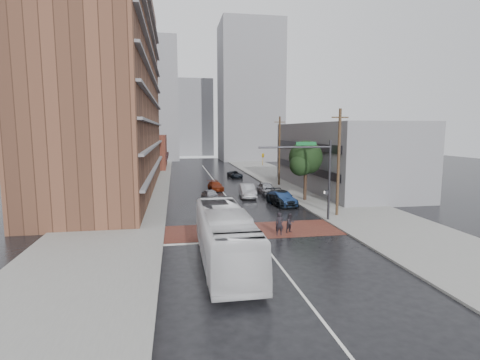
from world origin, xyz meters
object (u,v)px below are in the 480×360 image
object	(u,v)px
suv_travel	(235,174)
car_parked_near	(282,199)
pedestrian_a	(279,224)
transit_bus	(225,236)
car_travel_b	(247,191)
car_travel_c	(215,186)
car_parked_far	(266,188)
car_travel_a	(211,196)
car_parked_mid	(281,198)
pedestrian_b	(290,223)

from	to	relation	value
suv_travel	car_parked_near	bearing A→B (deg)	-94.49
pedestrian_a	car_parked_near	world-z (taller)	pedestrian_a
transit_bus	suv_travel	world-z (taller)	transit_bus
car_travel_b	suv_travel	world-z (taller)	car_travel_b
car_travel_b	car_travel_c	xyz separation A→B (m)	(-3.20, 6.20, -0.22)
transit_bus	car_travel_c	xyz separation A→B (m)	(2.36, 27.95, -1.08)
car_parked_far	car_travel_c	bearing A→B (deg)	142.84
pedestrian_a	car_travel_a	distance (m)	15.22
car_travel_b	car_travel_c	world-z (taller)	car_travel_b
pedestrian_a	car_parked_mid	bearing A→B (deg)	74.42
car_travel_c	car_parked_far	world-z (taller)	car_parked_far
suv_travel	car_parked_mid	world-z (taller)	car_parked_mid
car_parked_far	pedestrian_a	bearing A→B (deg)	-101.40
car_parked_near	car_parked_far	size ratio (longest dim) A/B	1.01
car_parked_near	car_travel_c	bearing A→B (deg)	107.78
pedestrian_a	car_parked_near	distance (m)	11.76
transit_bus	suv_travel	size ratio (longest dim) A/B	2.90
suv_travel	car_parked_far	world-z (taller)	car_parked_far
pedestrian_a	pedestrian_b	size ratio (longest dim) A/B	1.16
car_parked_mid	pedestrian_b	bearing A→B (deg)	-109.55
transit_bus	pedestrian_a	size ratio (longest dim) A/B	6.67
suv_travel	car_travel_a	bearing A→B (deg)	-114.00
transit_bus	car_travel_b	xyz separation A→B (m)	(5.56, 21.75, -0.86)
car_parked_mid	car_parked_near	bearing A→B (deg)	-97.09
car_travel_a	car_parked_far	bearing A→B (deg)	17.19
pedestrian_a	car_parked_far	world-z (taller)	pedestrian_a
car_travel_a	car_travel_c	bearing A→B (deg)	71.81
car_travel_c	car_parked_far	distance (m)	7.45
pedestrian_b	car_parked_near	xyz separation A→B (m)	(2.40, 10.62, -0.03)
transit_bus	car_parked_far	world-z (taller)	transit_bus
pedestrian_a	car_travel_c	world-z (taller)	pedestrian_a
pedestrian_a	car_travel_b	size ratio (longest dim) A/B	0.37
pedestrian_b	car_travel_c	world-z (taller)	pedestrian_b
car_parked_mid	transit_bus	bearing A→B (deg)	-123.60
pedestrian_b	car_travel_a	distance (m)	14.94
suv_travel	car_parked_mid	distance (m)	23.86
pedestrian_a	car_travel_a	world-z (taller)	pedestrian_a
pedestrian_b	suv_travel	size ratio (longest dim) A/B	0.37
car_travel_a	suv_travel	xyz separation A→B (m)	(6.05, 20.57, -0.10)
car_travel_c	suv_travel	xyz separation A→B (m)	(4.68, 12.62, -0.01)
car_travel_a	suv_travel	distance (m)	21.44
pedestrian_a	car_parked_mid	world-z (taller)	pedestrian_a
pedestrian_b	car_parked_mid	bearing A→B (deg)	54.98
car_travel_c	car_parked_near	xyz separation A→B (m)	(5.99, -11.42, 0.15)
car_travel_c	transit_bus	bearing A→B (deg)	-101.54
suv_travel	car_parked_mid	xyz separation A→B (m)	(1.31, -23.82, 0.19)
car_travel_a	pedestrian_a	bearing A→B (deg)	-83.49
transit_bus	pedestrian_b	size ratio (longest dim) A/B	7.74
pedestrian_b	suv_travel	world-z (taller)	pedestrian_b
car_travel_b	car_parked_near	xyz separation A→B (m)	(2.79, -5.22, -0.06)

